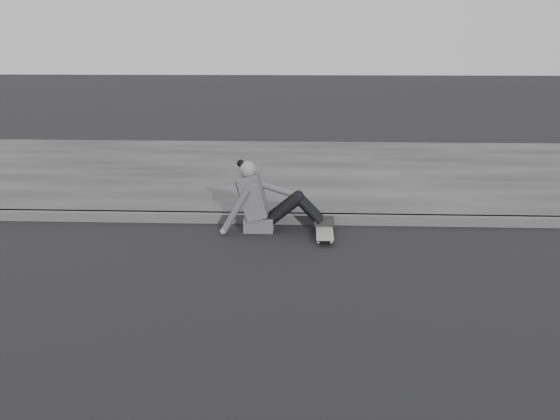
{
  "coord_description": "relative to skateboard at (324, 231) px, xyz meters",
  "views": [
    {
      "loc": [
        0.45,
        -5.1,
        2.24
      ],
      "look_at": [
        0.15,
        1.36,
        0.5
      ],
      "focal_mm": 40.0,
      "sensor_mm": 36.0,
      "label": 1
    }
  ],
  "objects": [
    {
      "name": "ground",
      "position": [
        -0.65,
        -2.01,
        -0.07
      ],
      "size": [
        80.0,
        80.0,
        0.0
      ],
      "primitive_type": "plane",
      "color": "black",
      "rests_on": "ground"
    },
    {
      "name": "sidewalk",
      "position": [
        -0.65,
        3.59,
        -0.01
      ],
      "size": [
        24.0,
        6.0,
        0.12
      ],
      "primitive_type": "cube",
      "color": "#383838",
      "rests_on": "ground"
    },
    {
      "name": "skateboard",
      "position": [
        0.0,
        0.0,
        0.0
      ],
      "size": [
        0.2,
        0.78,
        0.09
      ],
      "color": "gray",
      "rests_on": "ground"
    },
    {
      "name": "curb",
      "position": [
        -0.65,
        0.57,
        -0.01
      ],
      "size": [
        24.0,
        0.16,
        0.12
      ],
      "primitive_type": "cube",
      "color": "#494949",
      "rests_on": "ground"
    },
    {
      "name": "seated_woman",
      "position": [
        -0.73,
        0.25,
        0.29
      ],
      "size": [
        1.38,
        0.46,
        0.88
      ],
      "color": "#4C4C4E",
      "rests_on": "ground"
    }
  ]
}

